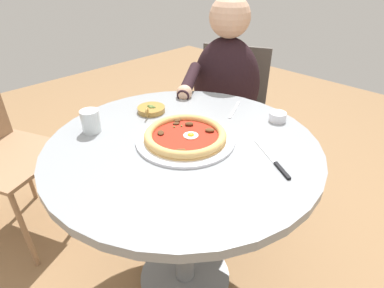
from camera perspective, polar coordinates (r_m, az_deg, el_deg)
name	(u,v)px	position (r m, az deg, el deg)	size (l,w,h in m)	color
ground_plane	(185,279)	(1.57, -1.27, -23.47)	(6.00, 6.00, 0.02)	olive
dining_table	(183,173)	(1.13, -1.63, -5.40)	(0.92, 0.92, 0.73)	gray
pizza_on_plate	(186,136)	(1.05, -1.18, 1.39)	(0.34, 0.34, 0.04)	white
water_glass	(91,122)	(1.16, -18.07, 3.80)	(0.07, 0.07, 0.08)	silver
steak_knife	(276,164)	(0.97, 15.19, -3.53)	(0.20, 0.12, 0.01)	silver
ramekin_capers	(278,116)	(1.23, 15.44, 4.93)	(0.06, 0.06, 0.03)	white
olive_pan	(151,109)	(1.26, -7.51, 6.35)	(0.11, 0.12, 0.04)	olive
fork_utensil	(235,110)	(1.29, 7.82, 6.28)	(0.08, 0.15, 0.00)	#BCBCC1
diner_person	(223,118)	(1.74, 5.80, 4.72)	(0.43, 0.58, 1.12)	#282833
cafe_chair_diner	(229,105)	(1.86, 6.88, 7.05)	(0.59, 0.59, 0.83)	#504A45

